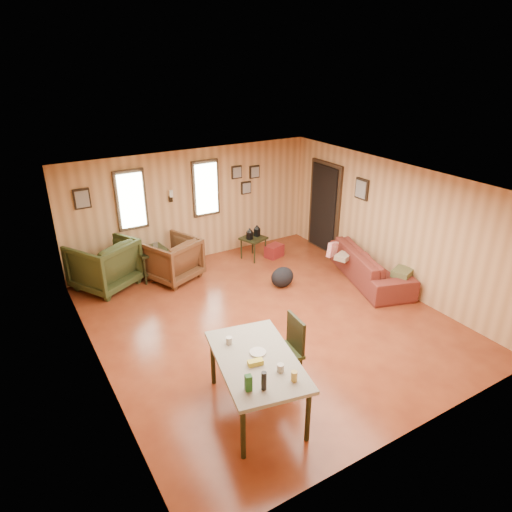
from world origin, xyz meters
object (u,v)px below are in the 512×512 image
(end_table, at_px, (152,258))
(sofa, at_px, (371,260))
(recliner_green, at_px, (104,262))
(dining_table, at_px, (257,364))
(recliner_brown, at_px, (172,257))
(side_table, at_px, (253,237))

(end_table, bearing_deg, sofa, -32.10)
(recliner_green, bearing_deg, sofa, 123.21)
(end_table, relative_size, dining_table, 0.44)
(end_table, bearing_deg, recliner_green, 175.70)
(recliner_brown, bearing_deg, dining_table, 60.47)
(dining_table, bearing_deg, side_table, 71.65)
(sofa, bearing_deg, dining_table, 135.08)
(recliner_brown, xyz_separation_m, recliner_green, (-1.25, 0.34, 0.06))
(recliner_brown, xyz_separation_m, side_table, (1.88, 0.02, 0.04))
(side_table, bearing_deg, end_table, 173.67)
(recliner_green, height_order, end_table, recliner_green)
(side_table, bearing_deg, recliner_brown, -179.29)
(end_table, xyz_separation_m, dining_table, (-0.13, -4.30, 0.30))
(sofa, height_order, end_table, sofa)
(end_table, height_order, dining_table, dining_table)
(recliner_green, height_order, side_table, recliner_green)
(recliner_brown, xyz_separation_m, dining_table, (-0.46, -4.03, 0.25))
(side_table, height_order, dining_table, dining_table)
(side_table, xyz_separation_m, dining_table, (-2.35, -4.05, 0.21))
(recliner_green, distance_m, end_table, 0.92)
(recliner_green, xyz_separation_m, side_table, (3.13, -0.31, -0.02))
(recliner_green, relative_size, dining_table, 0.62)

